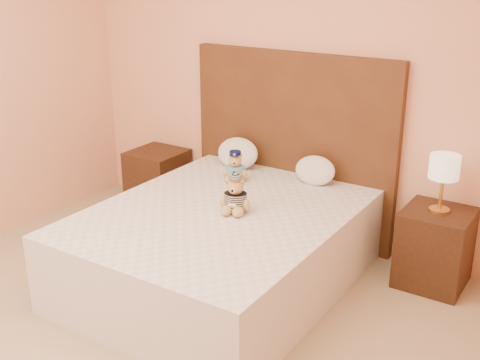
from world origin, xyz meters
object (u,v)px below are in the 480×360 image
object	(u,v)px
teddy_police	(235,166)
pillow_right	(315,169)
nightstand_right	(434,248)
bed	(221,247)
teddy_prisoner	(235,195)
pillow_left	(238,152)
lamp	(444,170)
nightstand_left	(158,180)

from	to	relation	value
teddy_police	pillow_right	size ratio (longest dim) A/B	0.73
nightstand_right	teddy_police	distance (m)	1.56
bed	teddy_prisoner	world-z (taller)	teddy_prisoner
teddy_police	pillow_left	distance (m)	0.32
nightstand_right	bed	bearing A→B (deg)	-147.38
nightstand_right	lamp	size ratio (longest dim) A/B	1.38
nightstand_left	pillow_right	size ratio (longest dim) A/B	1.70
nightstand_right	pillow_left	xyz separation A→B (m)	(-1.65, 0.03, 0.41)
lamp	pillow_right	world-z (taller)	lamp
pillow_left	bed	bearing A→B (deg)	-64.01
nightstand_right	lamp	xyz separation A→B (m)	(-0.00, 0.00, 0.57)
teddy_police	pillow_left	size ratio (longest dim) A/B	0.63
teddy_prisoner	nightstand_right	bearing A→B (deg)	18.19
teddy_police	teddy_prisoner	bearing A→B (deg)	-81.32
nightstand_right	pillow_left	distance (m)	1.70
lamp	nightstand_right	bearing A→B (deg)	0.00
teddy_police	lamp	bearing A→B (deg)	-15.39
teddy_police	teddy_prisoner	distance (m)	0.61
teddy_prisoner	pillow_left	size ratio (longest dim) A/B	0.68
teddy_prisoner	pillow_left	bearing A→B (deg)	107.11
bed	lamp	world-z (taller)	lamp
nightstand_left	pillow_right	distance (m)	1.60
nightstand_right	teddy_prisoner	distance (m)	1.44
bed	pillow_right	xyz separation A→B (m)	(0.30, 0.83, 0.39)
nightstand_left	pillow_left	bearing A→B (deg)	2.03
bed	nightstand_right	size ratio (longest dim) A/B	3.64
teddy_prisoner	bed	bearing A→B (deg)	-172.74
bed	teddy_prisoner	size ratio (longest dim) A/B	7.91
nightstand_left	teddy_prisoner	size ratio (longest dim) A/B	2.17
lamp	nightstand_left	bearing A→B (deg)	180.00
bed	nightstand_right	bearing A→B (deg)	32.62
bed	pillow_left	world-z (taller)	pillow_left
bed	teddy_police	distance (m)	0.72
bed	nightstand_left	bearing A→B (deg)	147.38
teddy_prisoner	pillow_left	xyz separation A→B (m)	(-0.50, 0.79, 0.01)
lamp	pillow_right	distance (m)	0.97
teddy_prisoner	lamp	bearing A→B (deg)	18.19
bed	nightstand_left	size ratio (longest dim) A/B	3.64
lamp	teddy_prisoner	world-z (taller)	lamp
bed	nightstand_left	world-z (taller)	same
pillow_left	pillow_right	size ratio (longest dim) A/B	1.15
teddy_police	nightstand_right	bearing A→B (deg)	-15.39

